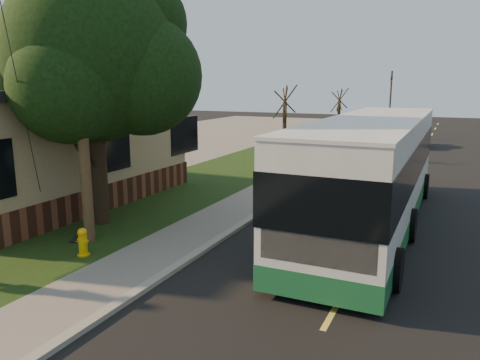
# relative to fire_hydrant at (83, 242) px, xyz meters

# --- Properties ---
(ground) EXTENTS (120.00, 120.00, 0.00)m
(ground) POSITION_rel_fire_hydrant_xyz_m (2.60, 0.00, -0.43)
(ground) COLOR black
(ground) RESTS_ON ground
(road) EXTENTS (8.00, 80.00, 0.01)m
(road) POSITION_rel_fire_hydrant_xyz_m (6.60, 10.00, -0.43)
(road) COLOR black
(road) RESTS_ON ground
(curb) EXTENTS (0.25, 80.00, 0.12)m
(curb) POSITION_rel_fire_hydrant_xyz_m (2.60, 10.00, -0.37)
(curb) COLOR gray
(curb) RESTS_ON ground
(sidewalk) EXTENTS (2.00, 80.00, 0.08)m
(sidewalk) POSITION_rel_fire_hydrant_xyz_m (1.60, 10.00, -0.39)
(sidewalk) COLOR slate
(sidewalk) RESTS_ON ground
(grass_verge) EXTENTS (5.00, 80.00, 0.07)m
(grass_verge) POSITION_rel_fire_hydrant_xyz_m (-1.90, 10.00, -0.40)
(grass_verge) COLOR black
(grass_verge) RESTS_ON ground
(building_lot) EXTENTS (15.00, 80.00, 0.04)m
(building_lot) POSITION_rel_fire_hydrant_xyz_m (-11.90, 10.00, -0.41)
(building_lot) COLOR slate
(building_lot) RESTS_ON ground
(fire_hydrant) EXTENTS (0.32, 0.32, 0.74)m
(fire_hydrant) POSITION_rel_fire_hydrant_xyz_m (0.00, 0.00, 0.00)
(fire_hydrant) COLOR #ECAD0C
(fire_hydrant) RESTS_ON grass_verge
(utility_pole) EXTENTS (2.86, 3.21, 9.07)m
(utility_pole) POSITION_rel_fire_hydrant_xyz_m (-0.71, 0.99, 4.20)
(utility_pole) COLOR #473321
(utility_pole) RESTS_ON ground
(leafy_tree) EXTENTS (6.30, 6.00, 7.80)m
(leafy_tree) POSITION_rel_fire_hydrant_xyz_m (-1.57, 2.65, 4.73)
(leafy_tree) COLOR black
(leafy_tree) RESTS_ON grass_verge
(bare_tree_near) EXTENTS (1.38, 1.21, 4.31)m
(bare_tree_near) POSITION_rel_fire_hydrant_xyz_m (-0.90, 18.00, 1.72)
(bare_tree_near) COLOR black
(bare_tree_near) RESTS_ON grass_verge
(bare_tree_far) EXTENTS (1.38, 1.21, 4.03)m
(bare_tree_far) POSITION_rel_fire_hydrant_xyz_m (-0.40, 30.00, 1.57)
(bare_tree_far) COLOR black
(bare_tree_far) RESTS_ON grass_verge
(traffic_signal) EXTENTS (0.18, 0.22, 5.50)m
(traffic_signal) POSITION_rel_fire_hydrant_xyz_m (3.10, 34.00, 2.73)
(traffic_signal) COLOR #2D2D30
(traffic_signal) RESTS_ON ground
(transit_bus) EXTENTS (2.92, 12.66, 3.42)m
(transit_bus) POSITION_rel_fire_hydrant_xyz_m (6.24, 5.98, 1.39)
(transit_bus) COLOR silver
(transit_bus) RESTS_ON ground
(skateboard_main) EXTENTS (0.54, 0.79, 0.07)m
(skateboard_main) POSITION_rel_fire_hydrant_xyz_m (-1.11, 0.94, -0.31)
(skateboard_main) COLOR black
(skateboard_main) RESTS_ON grass_verge
(dumpster) EXTENTS (1.48, 1.27, 1.16)m
(dumpster) POSITION_rel_fire_hydrant_xyz_m (-5.83, 8.38, 0.19)
(dumpster) COLOR black
(dumpster) RESTS_ON building_lot
(distant_car) EXTENTS (1.85, 4.05, 1.35)m
(distant_car) POSITION_rel_fire_hydrant_xyz_m (5.92, 26.67, 0.24)
(distant_car) COLOR black
(distant_car) RESTS_ON ground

